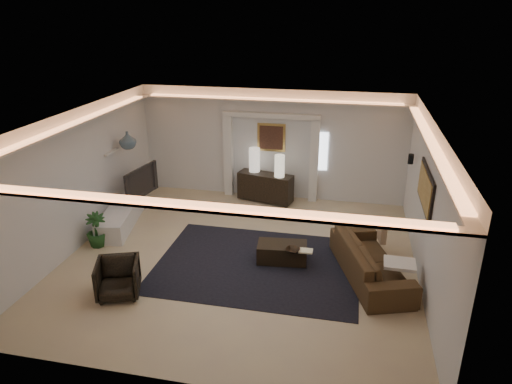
% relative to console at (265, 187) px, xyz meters
% --- Properties ---
extents(floor, '(7.00, 7.00, 0.00)m').
position_rel_console_xyz_m(floor, '(0.08, -3.10, -0.40)').
color(floor, '#C9B686').
rests_on(floor, ground).
extents(ceiling, '(7.00, 7.00, 0.00)m').
position_rel_console_xyz_m(ceiling, '(0.08, -3.10, 2.50)').
color(ceiling, white).
rests_on(ceiling, ground).
extents(wall_back, '(7.00, 0.00, 7.00)m').
position_rel_console_xyz_m(wall_back, '(0.08, 0.40, 1.05)').
color(wall_back, silver).
rests_on(wall_back, ground).
extents(wall_front, '(7.00, 0.00, 7.00)m').
position_rel_console_xyz_m(wall_front, '(0.08, -6.60, 1.05)').
color(wall_front, silver).
rests_on(wall_front, ground).
extents(wall_left, '(0.00, 7.00, 7.00)m').
position_rel_console_xyz_m(wall_left, '(-3.42, -3.10, 1.05)').
color(wall_left, silver).
rests_on(wall_left, ground).
extents(wall_right, '(0.00, 7.00, 7.00)m').
position_rel_console_xyz_m(wall_right, '(3.58, -3.10, 1.05)').
color(wall_right, silver).
rests_on(wall_right, ground).
extents(cove_soffit, '(7.00, 7.00, 0.04)m').
position_rel_console_xyz_m(cove_soffit, '(0.08, -3.10, 2.22)').
color(cove_soffit, silver).
rests_on(cove_soffit, ceiling).
extents(daylight_slit, '(0.25, 0.03, 1.00)m').
position_rel_console_xyz_m(daylight_slit, '(1.43, 0.38, 0.95)').
color(daylight_slit, white).
rests_on(daylight_slit, wall_back).
extents(area_rug, '(4.00, 3.00, 0.01)m').
position_rel_console_xyz_m(area_rug, '(0.48, -3.30, -0.39)').
color(area_rug, black).
rests_on(area_rug, ground).
extents(pilaster_left, '(0.22, 0.20, 2.20)m').
position_rel_console_xyz_m(pilaster_left, '(-1.07, 0.30, 0.70)').
color(pilaster_left, silver).
rests_on(pilaster_left, ground).
extents(pilaster_right, '(0.22, 0.20, 2.20)m').
position_rel_console_xyz_m(pilaster_right, '(1.23, 0.30, 0.70)').
color(pilaster_right, silver).
rests_on(pilaster_right, ground).
extents(alcove_header, '(2.52, 0.20, 0.12)m').
position_rel_console_xyz_m(alcove_header, '(0.08, 0.30, 1.85)').
color(alcove_header, silver).
rests_on(alcove_header, wall_back).
extents(painting_frame, '(0.74, 0.04, 0.74)m').
position_rel_console_xyz_m(painting_frame, '(0.08, 0.37, 1.25)').
color(painting_frame, tan).
rests_on(painting_frame, wall_back).
extents(painting_canvas, '(0.62, 0.02, 0.62)m').
position_rel_console_xyz_m(painting_canvas, '(0.08, 0.35, 1.25)').
color(painting_canvas, '#4C2D1E').
rests_on(painting_canvas, wall_back).
extents(art_panel_frame, '(0.04, 1.64, 0.74)m').
position_rel_console_xyz_m(art_panel_frame, '(3.55, -2.80, 1.30)').
color(art_panel_frame, black).
rests_on(art_panel_frame, wall_right).
extents(art_panel_gold, '(0.02, 1.50, 0.62)m').
position_rel_console_xyz_m(art_panel_gold, '(3.52, -2.80, 1.30)').
color(art_panel_gold, tan).
rests_on(art_panel_gold, wall_right).
extents(wall_sconce, '(0.12, 0.12, 0.22)m').
position_rel_console_xyz_m(wall_sconce, '(3.46, -0.90, 1.28)').
color(wall_sconce, black).
rests_on(wall_sconce, wall_right).
extents(wall_niche, '(0.10, 0.55, 0.04)m').
position_rel_console_xyz_m(wall_niche, '(-3.36, -1.70, 1.25)').
color(wall_niche, silver).
rests_on(wall_niche, wall_left).
extents(console, '(1.51, 0.76, 0.72)m').
position_rel_console_xyz_m(console, '(0.00, 0.00, 0.00)').
color(console, '#2F251D').
rests_on(console, ground).
extents(lamp_left, '(0.30, 0.30, 0.63)m').
position_rel_console_xyz_m(lamp_left, '(-0.33, 0.15, 0.69)').
color(lamp_left, beige).
rests_on(lamp_left, console).
extents(lamp_right, '(0.30, 0.30, 0.57)m').
position_rel_console_xyz_m(lamp_right, '(0.39, -0.13, 0.69)').
color(lamp_right, beige).
rests_on(lamp_right, console).
extents(media_ledge, '(1.06, 2.47, 0.45)m').
position_rel_console_xyz_m(media_ledge, '(-3.07, -2.03, -0.18)').
color(media_ledge, silver).
rests_on(media_ledge, ground).
extents(tv, '(1.32, 0.36, 0.75)m').
position_rel_console_xyz_m(tv, '(-2.95, -1.39, 0.43)').
color(tv, black).
rests_on(tv, media_ledge).
extents(figurine, '(0.19, 0.19, 0.42)m').
position_rel_console_xyz_m(figurine, '(-3.04, -0.83, 0.24)').
color(figurine, black).
rests_on(figurine, media_ledge).
extents(ginger_jar, '(0.50, 0.50, 0.42)m').
position_rel_console_xyz_m(ginger_jar, '(-3.07, -1.41, 1.48)').
color(ginger_jar, '#314753').
rests_on(ginger_jar, wall_niche).
extents(plant, '(0.59, 0.59, 0.75)m').
position_rel_console_xyz_m(plant, '(-3.07, -3.21, -0.02)').
color(plant, '#1C441B').
rests_on(plant, ground).
extents(sofa, '(2.57, 1.66, 0.70)m').
position_rel_console_xyz_m(sofa, '(2.67, -3.27, -0.05)').
color(sofa, '#492716').
rests_on(sofa, ground).
extents(throw_blanket, '(0.57, 0.47, 0.06)m').
position_rel_console_xyz_m(throw_blanket, '(3.15, -3.64, 0.15)').
color(throw_blanket, white).
rests_on(throw_blanket, sofa).
extents(throw_pillow, '(0.18, 0.41, 0.39)m').
position_rel_console_xyz_m(throw_pillow, '(2.89, -2.40, 0.15)').
color(throw_pillow, '#A08161').
rests_on(throw_pillow, sofa).
extents(coffee_table, '(1.04, 0.64, 0.37)m').
position_rel_console_xyz_m(coffee_table, '(0.93, -3.04, -0.20)').
color(coffee_table, black).
rests_on(coffee_table, ground).
extents(bowl, '(0.34, 0.34, 0.07)m').
position_rel_console_xyz_m(bowl, '(1.17, -3.31, 0.04)').
color(bowl, black).
rests_on(bowl, coffee_table).
extents(magazine, '(0.28, 0.20, 0.03)m').
position_rel_console_xyz_m(magazine, '(1.42, -3.25, 0.02)').
color(magazine, '#FFF5C1').
rests_on(magazine, coffee_table).
extents(armchair, '(0.93, 0.95, 0.68)m').
position_rel_console_xyz_m(armchair, '(-1.74, -4.82, -0.06)').
color(armchair, '#362A20').
rests_on(armchair, ground).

